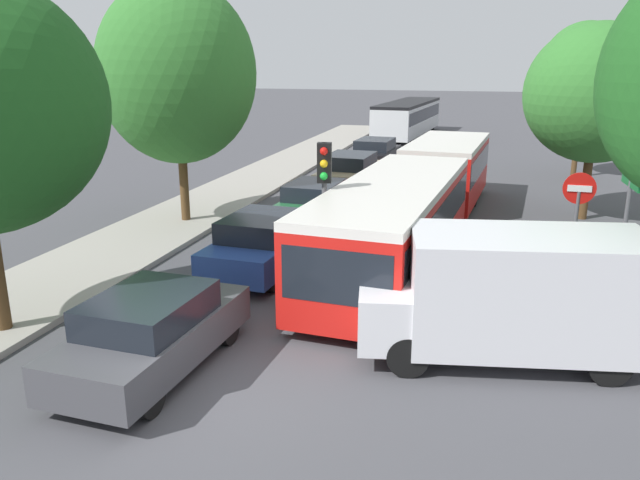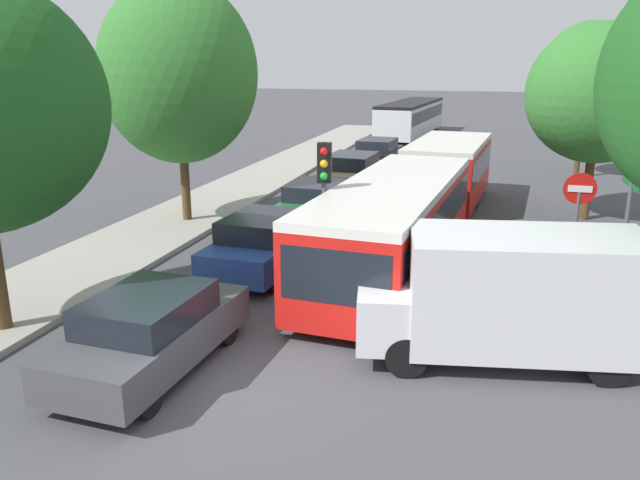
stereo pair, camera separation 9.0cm
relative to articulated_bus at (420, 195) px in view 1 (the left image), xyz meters
The scene contains 16 objects.
ground_plane 9.94m from the articulated_bus, 101.44° to the right, with size 200.00×200.00×0.00m, color #47474C.
kerb_strip_left 11.37m from the articulated_bus, 134.79° to the left, with size 3.20×45.32×0.14m, color #9E998E.
articulated_bus is the anchor object (origin of this frame).
city_bus_rear 25.94m from the articulated_bus, 98.17° to the left, with size 3.37×11.15×2.36m.
queued_car_graphite 10.01m from the articulated_bus, 110.41° to the right, with size 1.97×4.19×1.42m.
queued_car_blue 5.25m from the articulated_bus, 131.57° to the right, with size 2.02×4.31×1.46m.
queued_car_green 3.64m from the articulated_bus, 164.86° to the left, with size 1.92×4.10×1.39m.
queued_car_tan 7.27m from the articulated_bus, 118.85° to the left, with size 2.11×4.50×1.53m.
queued_car_black 12.57m from the articulated_bus, 106.21° to the left, with size 1.99×4.25×1.44m.
white_van 7.67m from the articulated_bus, 71.41° to the right, with size 5.26×2.79×2.31m.
traffic_light 5.02m from the articulated_bus, 110.46° to the right, with size 0.36×0.38×3.40m.
no_entry_sign 5.29m from the articulated_bus, 43.50° to the right, with size 0.70×0.08×2.82m.
direction_sign_post 6.00m from the articulated_bus, 33.18° to the right, with size 0.14×1.40×3.60m.
tree_left_mid 8.30m from the articulated_bus, behind, with size 4.86×4.86×7.57m.
tree_right_mid 7.00m from the articulated_bus, 38.15° to the left, with size 4.56×4.56×6.35m.
tree_right_far 13.71m from the articulated_bus, 64.85° to the left, with size 3.78×3.78×6.77m.
Camera 1 is at (3.77, -8.41, 5.21)m, focal length 35.00 mm.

